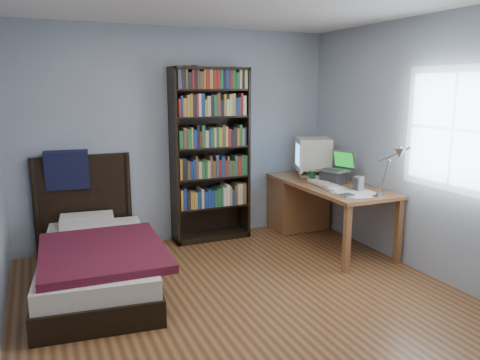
{
  "coord_description": "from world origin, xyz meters",
  "views": [
    {
      "loc": [
        -1.56,
        -3.24,
        1.83
      ],
      "look_at": [
        0.22,
        0.83,
        0.94
      ],
      "focal_mm": 35.0,
      "sensor_mm": 36.0,
      "label": 1
    }
  ],
  "objects_px": {
    "keyboard": "(325,184)",
    "laptop": "(335,174)",
    "bed": "(96,256)",
    "desk_lamp": "(397,158)",
    "desk": "(306,200)",
    "speaker": "(359,184)",
    "soda_can": "(312,176)",
    "crt_monitor": "(312,154)",
    "bookshelf": "(210,155)"
  },
  "relations": [
    {
      "from": "crt_monitor",
      "to": "bookshelf",
      "type": "bearing_deg",
      "value": 167.21
    },
    {
      "from": "crt_monitor",
      "to": "bed",
      "type": "bearing_deg",
      "value": -169.0
    },
    {
      "from": "desk",
      "to": "keyboard",
      "type": "distance_m",
      "value": 0.68
    },
    {
      "from": "bookshelf",
      "to": "bed",
      "type": "relative_size",
      "value": 0.97
    },
    {
      "from": "soda_can",
      "to": "bed",
      "type": "height_order",
      "value": "bed"
    },
    {
      "from": "soda_can",
      "to": "desk",
      "type": "bearing_deg",
      "value": 69.4
    },
    {
      "from": "soda_can",
      "to": "bed",
      "type": "relative_size",
      "value": 0.06
    },
    {
      "from": "keyboard",
      "to": "crt_monitor",
      "type": "bearing_deg",
      "value": 79.35
    },
    {
      "from": "desk",
      "to": "keyboard",
      "type": "relative_size",
      "value": 3.49
    },
    {
      "from": "desk_lamp",
      "to": "soda_can",
      "type": "bearing_deg",
      "value": 95.4
    },
    {
      "from": "desk",
      "to": "laptop",
      "type": "distance_m",
      "value": 0.66
    },
    {
      "from": "soda_can",
      "to": "bed",
      "type": "distance_m",
      "value": 2.59
    },
    {
      "from": "laptop",
      "to": "desk_lamp",
      "type": "relative_size",
      "value": 0.7
    },
    {
      "from": "soda_can",
      "to": "bookshelf",
      "type": "relative_size",
      "value": 0.06
    },
    {
      "from": "crt_monitor",
      "to": "desk",
      "type": "bearing_deg",
      "value": 148.35
    },
    {
      "from": "bookshelf",
      "to": "laptop",
      "type": "bearing_deg",
      "value": -31.15
    },
    {
      "from": "soda_can",
      "to": "bed",
      "type": "bearing_deg",
      "value": -174.63
    },
    {
      "from": "keyboard",
      "to": "bookshelf",
      "type": "bearing_deg",
      "value": 147.94
    },
    {
      "from": "desk_lamp",
      "to": "soda_can",
      "type": "distance_m",
      "value": 1.31
    },
    {
      "from": "desk_lamp",
      "to": "desk",
      "type": "bearing_deg",
      "value": 89.99
    },
    {
      "from": "desk",
      "to": "crt_monitor",
      "type": "bearing_deg",
      "value": -31.65
    },
    {
      "from": "laptop",
      "to": "soda_can",
      "type": "height_order",
      "value": "laptop"
    },
    {
      "from": "bed",
      "to": "desk_lamp",
      "type": "bearing_deg",
      "value": -21.02
    },
    {
      "from": "soda_can",
      "to": "desk_lamp",
      "type": "bearing_deg",
      "value": -84.6
    },
    {
      "from": "crt_monitor",
      "to": "soda_can",
      "type": "height_order",
      "value": "crt_monitor"
    },
    {
      "from": "desk",
      "to": "speaker",
      "type": "xyz_separation_m",
      "value": [
        0.06,
        -0.95,
        0.39
      ]
    },
    {
      "from": "desk_lamp",
      "to": "bookshelf",
      "type": "height_order",
      "value": "bookshelf"
    },
    {
      "from": "keyboard",
      "to": "soda_can",
      "type": "xyz_separation_m",
      "value": [
        -0.0,
        0.27,
        0.05
      ]
    },
    {
      "from": "crt_monitor",
      "to": "laptop",
      "type": "distance_m",
      "value": 0.5
    },
    {
      "from": "laptop",
      "to": "desk",
      "type": "bearing_deg",
      "value": 97.34
    },
    {
      "from": "keyboard",
      "to": "laptop",
      "type": "bearing_deg",
      "value": 29.33
    },
    {
      "from": "speaker",
      "to": "bookshelf",
      "type": "height_order",
      "value": "bookshelf"
    },
    {
      "from": "desk",
      "to": "bookshelf",
      "type": "relative_size",
      "value": 0.85
    },
    {
      "from": "laptop",
      "to": "desk_lamp",
      "type": "distance_m",
      "value": 1.12
    },
    {
      "from": "bookshelf",
      "to": "keyboard",
      "type": "bearing_deg",
      "value": -37.96
    },
    {
      "from": "laptop",
      "to": "soda_can",
      "type": "xyz_separation_m",
      "value": [
        -0.18,
        0.19,
        -0.04
      ]
    },
    {
      "from": "crt_monitor",
      "to": "bookshelf",
      "type": "xyz_separation_m",
      "value": [
        -1.23,
        0.28,
        0.02
      ]
    },
    {
      "from": "desk_lamp",
      "to": "bed",
      "type": "distance_m",
      "value": 2.97
    },
    {
      "from": "keyboard",
      "to": "bed",
      "type": "distance_m",
      "value": 2.57
    },
    {
      "from": "desk_lamp",
      "to": "soda_can",
      "type": "xyz_separation_m",
      "value": [
        -0.12,
        1.25,
        -0.38
      ]
    },
    {
      "from": "laptop",
      "to": "speaker",
      "type": "relative_size",
      "value": 2.44
    },
    {
      "from": "crt_monitor",
      "to": "desk_lamp",
      "type": "distance_m",
      "value": 1.55
    },
    {
      "from": "desk",
      "to": "bookshelf",
      "type": "height_order",
      "value": "bookshelf"
    },
    {
      "from": "laptop",
      "to": "bed",
      "type": "height_order",
      "value": "bed"
    },
    {
      "from": "desk",
      "to": "soda_can",
      "type": "xyz_separation_m",
      "value": [
        -0.12,
        -0.32,
        0.37
      ]
    },
    {
      "from": "desk",
      "to": "laptop",
      "type": "relative_size",
      "value": 4.46
    },
    {
      "from": "laptop",
      "to": "bookshelf",
      "type": "distance_m",
      "value": 1.47
    },
    {
      "from": "desk",
      "to": "crt_monitor",
      "type": "distance_m",
      "value": 0.59
    },
    {
      "from": "keyboard",
      "to": "speaker",
      "type": "relative_size",
      "value": 3.12
    },
    {
      "from": "crt_monitor",
      "to": "keyboard",
      "type": "xyz_separation_m",
      "value": [
        -0.16,
        -0.55,
        -0.26
      ]
    }
  ]
}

